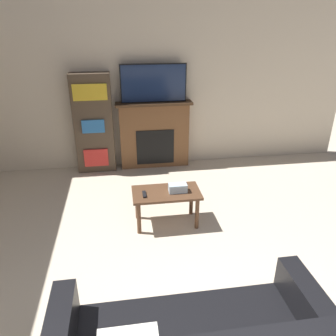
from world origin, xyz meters
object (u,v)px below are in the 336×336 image
tv (154,83)px  bookshelf (94,124)px  fireplace (154,135)px  coffee_table (166,197)px

tv → bookshelf: size_ratio=0.66×
fireplace → bookshelf: bearing=-178.7°
tv → coffee_table: size_ratio=1.28×
coffee_table → bookshelf: (-0.93, 1.80, 0.44)m
tv → coffee_table: tv is taller
fireplace → tv: bearing=-90.0°
fireplace → bookshelf: (-0.99, -0.02, 0.24)m
tv → bookshelf: bearing=-179.9°
coffee_table → bookshelf: 2.07m
coffee_table → bookshelf: bookshelf is taller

